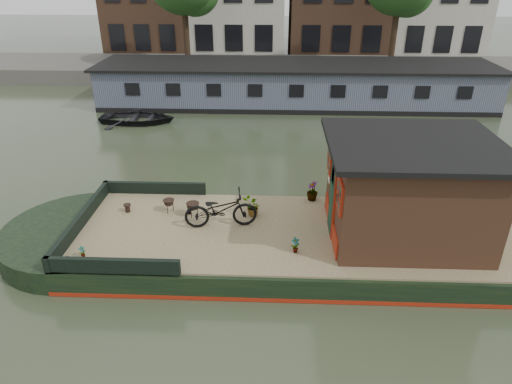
{
  "coord_description": "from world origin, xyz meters",
  "views": [
    {
      "loc": [
        -1.02,
        -9.89,
        6.69
      ],
      "look_at": [
        -1.47,
        0.5,
        1.47
      ],
      "focal_mm": 32.0,
      "sensor_mm": 36.0,
      "label": 1
    }
  ],
  "objects_px": {
    "cabin": "(408,189)",
    "brazier_rear": "(169,206)",
    "bicycle": "(221,209)",
    "brazier_front": "(193,210)",
    "dinghy": "(137,115)",
    "potted_plant_a": "(295,245)"
  },
  "relations": [
    {
      "from": "cabin",
      "to": "potted_plant_a",
      "type": "xyz_separation_m",
      "value": [
        -2.68,
        -0.99,
        -1.03
      ]
    },
    {
      "from": "cabin",
      "to": "brazier_rear",
      "type": "xyz_separation_m",
      "value": [
        -6.02,
        0.84,
        -1.05
      ]
    },
    {
      "from": "potted_plant_a",
      "to": "dinghy",
      "type": "height_order",
      "value": "potted_plant_a"
    },
    {
      "from": "cabin",
      "to": "potted_plant_a",
      "type": "height_order",
      "value": "cabin"
    },
    {
      "from": "brazier_rear",
      "to": "brazier_front",
      "type": "bearing_deg",
      "value": -17.89
    },
    {
      "from": "brazier_front",
      "to": "potted_plant_a",
      "type": "bearing_deg",
      "value": -31.09
    },
    {
      "from": "cabin",
      "to": "potted_plant_a",
      "type": "distance_m",
      "value": 3.03
    },
    {
      "from": "bicycle",
      "to": "brazier_rear",
      "type": "xyz_separation_m",
      "value": [
        -1.49,
        0.69,
        -0.3
      ]
    },
    {
      "from": "cabin",
      "to": "potted_plant_a",
      "type": "bearing_deg",
      "value": -159.78
    },
    {
      "from": "bicycle",
      "to": "brazier_rear",
      "type": "height_order",
      "value": "bicycle"
    },
    {
      "from": "potted_plant_a",
      "to": "dinghy",
      "type": "bearing_deg",
      "value": 121.22
    },
    {
      "from": "brazier_rear",
      "to": "cabin",
      "type": "bearing_deg",
      "value": -7.93
    },
    {
      "from": "cabin",
      "to": "dinghy",
      "type": "xyz_separation_m",
      "value": [
        -9.62,
        10.47,
        -1.52
      ]
    },
    {
      "from": "potted_plant_a",
      "to": "brazier_rear",
      "type": "xyz_separation_m",
      "value": [
        -3.35,
        1.82,
        -0.02
      ]
    },
    {
      "from": "potted_plant_a",
      "to": "cabin",
      "type": "bearing_deg",
      "value": 20.22
    },
    {
      "from": "bicycle",
      "to": "brazier_front",
      "type": "height_order",
      "value": "bicycle"
    },
    {
      "from": "bicycle",
      "to": "dinghy",
      "type": "height_order",
      "value": "bicycle"
    },
    {
      "from": "brazier_rear",
      "to": "potted_plant_a",
      "type": "bearing_deg",
      "value": -28.6
    },
    {
      "from": "bicycle",
      "to": "brazier_front",
      "type": "distance_m",
      "value": 0.97
    },
    {
      "from": "brazier_front",
      "to": "dinghy",
      "type": "relative_size",
      "value": 0.11
    },
    {
      "from": "brazier_front",
      "to": "brazier_rear",
      "type": "relative_size",
      "value": 1.11
    },
    {
      "from": "cabin",
      "to": "dinghy",
      "type": "distance_m",
      "value": 14.3
    }
  ]
}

